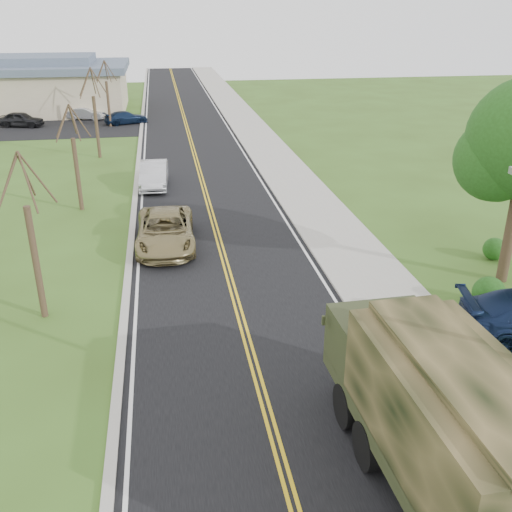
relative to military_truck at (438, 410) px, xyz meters
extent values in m
plane|color=#37521B|center=(-3.21, -0.21, -2.20)|extent=(160.00, 160.00, 0.00)
cube|color=black|center=(-3.21, 39.79, -2.19)|extent=(8.00, 120.00, 0.01)
cube|color=#9E998E|center=(0.94, 39.79, -2.14)|extent=(0.30, 120.00, 0.12)
cube|color=#9E998E|center=(2.69, 39.79, -2.15)|extent=(3.20, 120.00, 0.10)
cube|color=#9E998E|center=(-7.36, 39.79, -2.15)|extent=(0.30, 120.00, 0.10)
cylinder|color=#38281C|center=(7.79, 9.79, 0.32)|extent=(0.44, 0.44, 5.04)
sphere|color=#1C4313|center=(6.99, 10.29, 2.75)|extent=(3.24, 3.24, 3.24)
cylinder|color=#38281C|center=(-10.21, 9.79, -0.10)|extent=(0.24, 0.24, 4.20)
cylinder|color=#38281C|center=(-9.73, 9.92, 2.93)|extent=(1.01, 0.33, 1.90)
cylinder|color=#38281C|center=(-10.18, 10.41, 2.85)|extent=(0.13, 1.29, 1.74)
cylinder|color=#38281C|center=(-10.67, 9.97, 2.93)|extent=(0.98, 0.43, 1.90)
cylinder|color=#38281C|center=(-10.60, 9.31, 2.85)|extent=(0.79, 1.05, 1.77)
cylinder|color=#38281C|center=(-9.94, 9.38, 2.93)|extent=(0.58, 0.90, 1.90)
cylinder|color=#38281C|center=(-10.21, 21.79, -0.22)|extent=(0.24, 0.24, 3.96)
cylinder|color=#38281C|center=(-9.76, 21.91, 2.64)|extent=(0.96, 0.32, 1.79)
cylinder|color=#38281C|center=(-10.18, 22.37, 2.56)|extent=(0.12, 1.22, 1.65)
cylinder|color=#38281C|center=(-10.64, 21.96, 2.64)|extent=(0.93, 0.41, 1.79)
cylinder|color=#38281C|center=(-10.57, 21.34, 2.56)|extent=(0.75, 0.99, 1.67)
cylinder|color=#38281C|center=(-9.95, 21.40, 2.64)|extent=(0.55, 0.85, 1.80)
cylinder|color=#38281C|center=(-10.21, 33.79, 0.02)|extent=(0.24, 0.24, 4.44)
cylinder|color=#38281C|center=(-9.70, 33.93, 3.22)|extent=(1.07, 0.35, 2.00)
cylinder|color=#38281C|center=(-10.17, 34.44, 3.14)|extent=(0.13, 1.36, 1.84)
cylinder|color=#38281C|center=(-10.69, 33.98, 3.22)|extent=(1.03, 0.46, 2.00)
cylinder|color=#38281C|center=(-10.62, 33.29, 3.14)|extent=(0.83, 1.10, 1.87)
cylinder|color=#38281C|center=(-9.92, 33.36, 3.22)|extent=(0.61, 0.95, 2.01)
cylinder|color=#38281C|center=(-10.21, 45.79, -0.16)|extent=(0.24, 0.24, 4.08)
cylinder|color=#38281C|center=(-9.74, 45.92, 2.78)|extent=(0.99, 0.33, 1.84)
cylinder|color=#38281C|center=(-10.18, 46.39, 2.71)|extent=(0.13, 1.25, 1.69)
cylinder|color=#38281C|center=(-10.65, 45.97, 2.78)|extent=(0.95, 0.42, 1.85)
cylinder|color=#38281C|center=(-10.58, 45.33, 2.71)|extent=(0.77, 1.02, 1.72)
cylinder|color=#38281C|center=(-9.95, 45.39, 2.78)|extent=(0.57, 0.88, 1.85)
cube|color=tan|center=(-19.21, 55.79, -0.10)|extent=(20.00, 12.00, 4.20)
cube|color=#475466|center=(-19.21, 55.79, 2.30)|extent=(21.00, 13.00, 0.70)
cube|color=#475466|center=(-19.21, 55.79, 3.00)|extent=(14.00, 8.00, 0.90)
cube|color=black|center=(-13.21, 45.79, -2.19)|extent=(18.00, 10.00, 0.02)
cylinder|color=black|center=(-1.17, 0.85, -1.60)|extent=(0.42, 1.21, 1.20)
cylinder|color=black|center=(1.11, 0.93, -1.60)|extent=(0.42, 1.21, 1.20)
cylinder|color=black|center=(-1.22, 2.38, -1.60)|extent=(0.42, 1.21, 1.20)
cylinder|color=black|center=(1.07, 2.45, -1.60)|extent=(0.42, 1.21, 1.20)
cube|color=#2E341C|center=(-0.01, 0.24, -1.05)|extent=(2.85, 7.69, 0.38)
cube|color=#2E341C|center=(-0.09, 3.01, -0.13)|extent=(2.67, 2.15, 1.52)
cube|color=black|center=(-0.12, 3.99, 0.09)|extent=(2.40, 0.16, 0.76)
cube|color=#2E341C|center=(0.02, -0.69, -0.78)|extent=(2.90, 5.85, 0.16)
cube|color=black|center=(0.02, -0.69, 0.36)|extent=(2.90, 5.85, 2.18)
cube|color=black|center=(0.02, -0.69, 1.50)|extent=(1.92, 5.82, 0.27)
imported|color=olive|center=(-5.70, 15.72, -1.41)|extent=(2.75, 5.74, 1.58)
imported|color=silver|center=(-6.21, 25.57, -1.44)|extent=(1.83, 4.69, 1.52)
imported|color=black|center=(-18.35, 47.01, -1.51)|extent=(4.33, 2.62, 1.38)
imported|color=#ADADB2|center=(-12.78, 49.79, -1.60)|extent=(3.82, 2.18, 1.19)
imported|color=#0E1B34|center=(-8.80, 46.93, -1.60)|extent=(4.41, 2.97, 1.19)
camera|label=1|loc=(-5.60, -9.30, 8.13)|focal=40.00mm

